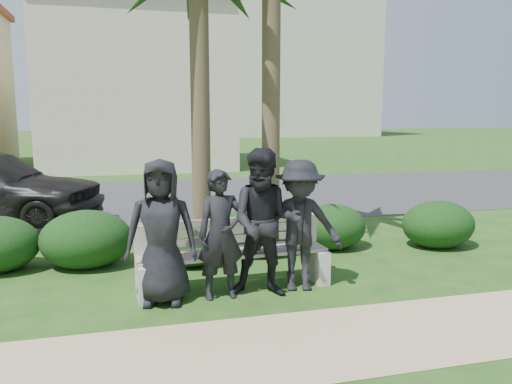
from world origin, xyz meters
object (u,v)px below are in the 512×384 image
man_d (300,226)px  man_a (161,232)px  man_c (265,223)px  man_b (221,235)px  park_bench (234,259)px

man_d → man_a: bearing=-167.7°
man_a → man_c: size_ratio=0.94×
man_b → man_d: (1.07, 0.04, 0.05)m
park_bench → man_d: 1.00m
man_b → man_a: bearing=176.0°
man_c → man_d: bearing=28.2°
man_a → man_d: 1.81m
man_c → man_d: man_c is taller
man_a → man_d: bearing=11.3°
man_a → man_b: 0.75m
man_a → man_b: man_a is taller
park_bench → man_c: (0.34, -0.37, 0.55)m
man_a → man_c: bearing=7.6°
park_bench → man_b: (-0.23, -0.32, 0.42)m
man_a → park_bench: bearing=27.9°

